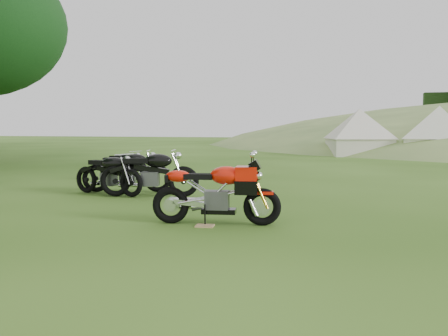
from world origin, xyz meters
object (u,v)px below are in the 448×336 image
(plywood_board, at_px, (205,226))
(tent_mid, at_px, (439,131))
(vintage_moto_b, at_px, (108,173))
(vintage_moto_a, at_px, (149,172))
(vintage_moto_c, at_px, (127,170))
(sport_motorcycle, at_px, (216,188))
(tent_left, at_px, (359,131))
(vintage_moto_d, at_px, (124,165))

(plywood_board, height_order, tent_mid, tent_mid)
(vintage_moto_b, xyz_separation_m, tent_mid, (8.53, 16.42, 0.78))
(plywood_board, bearing_deg, vintage_moto_a, 128.45)
(vintage_moto_a, height_order, vintage_moto_c, vintage_moto_a)
(sport_motorcycle, xyz_separation_m, vintage_moto_b, (-3.11, 2.40, -0.07))
(tent_left, bearing_deg, sport_motorcycle, -110.46)
(tent_mid, bearing_deg, vintage_moto_b, -108.41)
(plywood_board, xyz_separation_m, vintage_moto_b, (-3.01, 2.60, 0.46))
(tent_mid, bearing_deg, vintage_moto_c, -108.68)
(plywood_board, xyz_separation_m, tent_left, (1.84, 19.03, 1.21))
(tent_left, distance_m, tent_mid, 3.69)
(sport_motorcycle, relative_size, plywood_board, 6.97)
(plywood_board, relative_size, tent_left, 0.09)
(vintage_moto_d, height_order, tent_left, tent_left)
(vintage_moto_d, bearing_deg, plywood_board, -37.71)
(vintage_moto_d, xyz_separation_m, tent_left, (5.84, 13.81, 0.79))
(sport_motorcycle, xyz_separation_m, tent_left, (1.73, 18.83, 0.68))
(vintage_moto_a, distance_m, vintage_moto_d, 3.28)
(sport_motorcycle, relative_size, tent_mid, 0.63)
(plywood_board, relative_size, vintage_moto_a, 0.13)
(vintage_moto_a, height_order, tent_left, tent_left)
(plywood_board, xyz_separation_m, vintage_moto_d, (-4.00, 5.22, 0.42))
(vintage_moto_a, bearing_deg, vintage_moto_b, 166.59)
(vintage_moto_b, height_order, tent_mid, tent_mid)
(vintage_moto_a, xyz_separation_m, tent_left, (3.90, 16.44, 0.70))
(tent_left, bearing_deg, vintage_moto_d, -128.14)
(sport_motorcycle, bearing_deg, vintage_moto_b, 133.45)
(vintage_moto_c, xyz_separation_m, tent_left, (4.67, 15.92, 0.73))
(plywood_board, height_order, vintage_moto_b, vintage_moto_b)
(vintage_moto_c, relative_size, tent_left, 0.67)
(sport_motorcycle, xyz_separation_m, vintage_moto_a, (-2.16, 2.39, -0.03))
(sport_motorcycle, bearing_deg, vintage_moto_c, 126.33)
(vintage_moto_a, relative_size, vintage_moto_c, 1.05)
(vintage_moto_d, height_order, tent_mid, tent_mid)
(tent_mid, bearing_deg, vintage_moto_d, -115.59)
(vintage_moto_c, distance_m, tent_mid, 17.98)
(vintage_moto_b, bearing_deg, tent_left, 88.91)
(vintage_moto_b, height_order, vintage_moto_d, vintage_moto_b)
(plywood_board, distance_m, vintage_moto_a, 3.35)
(vintage_moto_c, distance_m, tent_left, 16.61)
(sport_motorcycle, relative_size, vintage_moto_a, 0.92)
(plywood_board, height_order, vintage_moto_d, vintage_moto_d)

